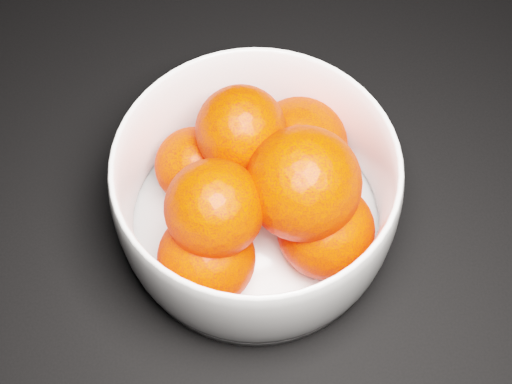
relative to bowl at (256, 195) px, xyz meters
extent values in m
cylinder|color=white|center=(0.00, 0.00, -0.05)|extent=(0.22, 0.22, 0.01)
sphere|color=#FF2000|center=(0.04, 0.05, -0.01)|extent=(0.08, 0.08, 0.08)
sphere|color=#FF2000|center=(-0.05, 0.04, -0.01)|extent=(0.07, 0.07, 0.07)
sphere|color=#FF2000|center=(-0.05, -0.05, -0.01)|extent=(0.08, 0.08, 0.08)
sphere|color=#FF2000|center=(0.05, -0.04, -0.01)|extent=(0.08, 0.08, 0.08)
sphere|color=#FF2000|center=(-0.01, 0.04, 0.04)|extent=(0.07, 0.07, 0.07)
sphere|color=#FF2000|center=(-0.04, -0.03, 0.04)|extent=(0.07, 0.07, 0.07)
sphere|color=#FF2000|center=(0.03, -0.02, 0.04)|extent=(0.09, 0.09, 0.09)
camera|label=1|loc=(-0.04, -0.28, 0.50)|focal=50.00mm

